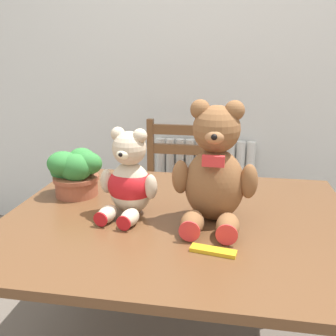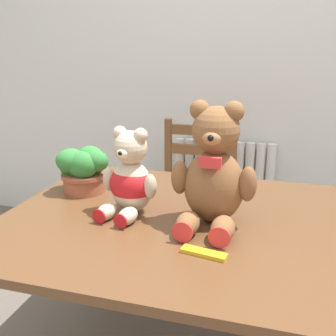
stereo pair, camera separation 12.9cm
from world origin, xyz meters
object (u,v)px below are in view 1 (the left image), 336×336
at_px(wooden_chair_behind, 179,193).
at_px(chocolate_bar, 213,251).
at_px(potted_plant, 75,171).
at_px(teddy_bear_left, 129,181).
at_px(teddy_bear_right, 215,171).

bearing_deg(wooden_chair_behind, chocolate_bar, 102.93).
xyz_separation_m(wooden_chair_behind, potted_plant, (-0.32, -0.75, 0.36)).
distance_m(teddy_bear_left, potted_plant, 0.31).
bearing_deg(wooden_chair_behind, teddy_bear_right, 105.18).
relative_size(wooden_chair_behind, potted_plant, 3.76).
bearing_deg(chocolate_bar, potted_plant, 147.05).
xyz_separation_m(teddy_bear_left, teddy_bear_right, (0.30, -0.01, 0.05)).
height_order(wooden_chair_behind, teddy_bear_right, teddy_bear_right).
relative_size(teddy_bear_right, chocolate_bar, 3.08).
relative_size(teddy_bear_left, potted_plant, 1.36).
distance_m(teddy_bear_left, teddy_bear_right, 0.30).
bearing_deg(teddy_bear_left, teddy_bear_right, -170.74).
xyz_separation_m(teddy_bear_left, chocolate_bar, (0.31, -0.23, -0.12)).
bearing_deg(teddy_bear_right, wooden_chair_behind, -72.87).
bearing_deg(chocolate_bar, teddy_bear_right, 93.52).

